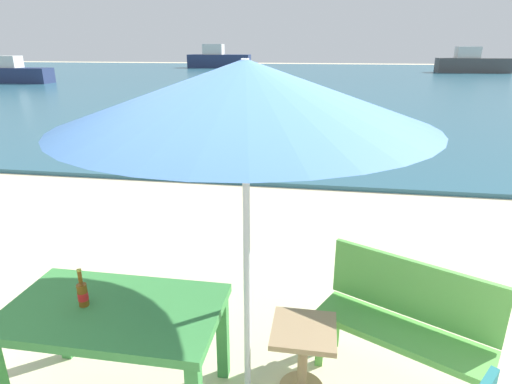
% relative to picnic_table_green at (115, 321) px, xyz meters
% --- Properties ---
extents(sea_water, '(120.00, 50.00, 0.08)m').
position_rel_picnic_table_green_xyz_m(sea_water, '(0.96, 29.83, -0.61)').
color(sea_water, '#2D6075').
rests_on(sea_water, ground_plane).
extents(picnic_table_green, '(1.40, 0.80, 0.76)m').
position_rel_picnic_table_green_xyz_m(picnic_table_green, '(0.00, 0.00, 0.00)').
color(picnic_table_green, '#3D8C42').
rests_on(picnic_table_green, ground_plane).
extents(beer_bottle_amber, '(0.07, 0.07, 0.26)m').
position_rel_picnic_table_green_xyz_m(beer_bottle_amber, '(-0.19, -0.01, 0.20)').
color(beer_bottle_amber, brown).
rests_on(beer_bottle_amber, picnic_table_green).
extents(patio_umbrella, '(2.10, 2.10, 2.30)m').
position_rel_picnic_table_green_xyz_m(patio_umbrella, '(0.86, 0.17, 1.47)').
color(patio_umbrella, silver).
rests_on(patio_umbrella, ground_plane).
extents(side_table_wood, '(0.44, 0.44, 0.54)m').
position_rel_picnic_table_green_xyz_m(side_table_wood, '(1.23, 0.28, -0.30)').
color(side_table_wood, tan).
rests_on(side_table_wood, ground_plane).
extents(bench_green_left, '(1.23, 0.87, 0.95)m').
position_rel_picnic_table_green_xyz_m(bench_green_left, '(1.93, 0.50, -0.11)').
color(bench_green_left, '#60B24C').
rests_on(bench_green_left, ground_plane).
extents(swimmer_person, '(0.34, 0.34, 0.41)m').
position_rel_picnic_table_green_xyz_m(swimmer_person, '(-0.30, 9.73, -0.41)').
color(swimmer_person, tan).
rests_on(swimmer_person, sea_water).
extents(boat_fishing_trawler, '(4.56, 1.24, 1.66)m').
position_rel_picnic_table_green_xyz_m(boat_fishing_trawler, '(-18.40, 22.87, 0.03)').
color(boat_fishing_trawler, navy).
rests_on(boat_fishing_trawler, sea_water).
extents(boat_tanker, '(6.62, 1.80, 2.41)m').
position_rel_picnic_table_green_xyz_m(boat_tanker, '(-10.23, 43.62, 0.30)').
color(boat_tanker, navy).
rests_on(boat_tanker, sea_water).
extents(boat_sailboat, '(6.01, 1.64, 2.19)m').
position_rel_picnic_table_green_xyz_m(boat_sailboat, '(13.83, 38.81, 0.22)').
color(boat_sailboat, '#4C4C4C').
rests_on(boat_sailboat, sea_water).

